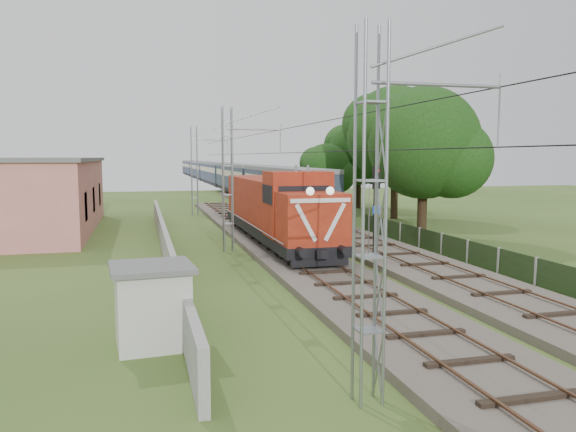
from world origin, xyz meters
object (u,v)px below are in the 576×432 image
object	(u,v)px
relay_hut	(153,305)
signal_post	(376,197)
coach_rake	(216,172)
locomotive	(275,208)

from	to	relation	value
relay_hut	signal_post	bearing A→B (deg)	40.95
coach_rake	relay_hut	bearing A→B (deg)	-98.57
locomotive	coach_rake	size ratio (longest dim) A/B	0.15
coach_rake	relay_hut	xyz separation A→B (m)	(-12.40, -82.32, -1.47)
coach_rake	signal_post	size ratio (longest dim) A/B	24.58
locomotive	coach_rake	xyz separation A→B (m)	(5.00, 66.08, 0.34)
locomotive	relay_hut	world-z (taller)	locomotive
locomotive	signal_post	world-z (taller)	locomotive
locomotive	coach_rake	world-z (taller)	locomotive
coach_rake	relay_hut	distance (m)	83.27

